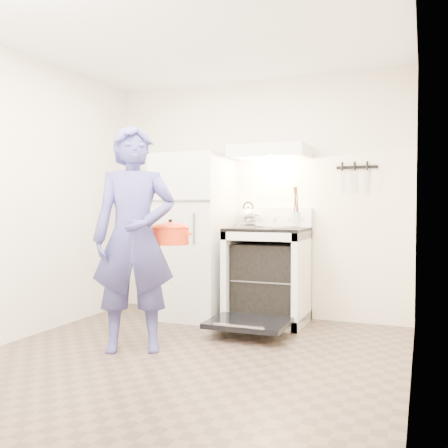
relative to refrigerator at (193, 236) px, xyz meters
The scene contains 15 objects.
floor 1.78m from the refrigerator, 68.20° to the right, with size 3.60×3.60×0.00m, color brown.
back_wall 0.79m from the refrigerator, 31.11° to the left, with size 3.20×0.02×2.50m, color #EFE4CD.
refrigerator is the anchor object (origin of this frame).
stove_body 0.90m from the refrigerator, ahead, with size 0.76×0.65×0.92m, color white.
cooktop 0.81m from the refrigerator, ahead, with size 0.76×0.65×0.03m, color black.
backsplash 0.89m from the refrigerator, 20.94° to the left, with size 0.76×0.07×0.20m, color white.
oven_door 1.23m from the refrigerator, 35.13° to the right, with size 0.70×0.54×0.04m, color black.
oven_rack 0.91m from the refrigerator, ahead, with size 0.60×0.52×0.01m, color slate.
range_hood 1.19m from the refrigerator, ahead, with size 0.76×0.50×0.12m, color white.
knife_strip 1.81m from the refrigerator, 11.61° to the left, with size 0.40×0.02×0.03m, color black.
pizza_stone 0.82m from the refrigerator, ahead, with size 0.36×0.36×0.02m, color #8B6E4E.
tea_kettle 0.62m from the refrigerator, 21.57° to the left, with size 0.21×0.18×0.26m, color silver, non-canonical shape.
utensil_jar 1.15m from the refrigerator, ahead, with size 0.09×0.09×0.13m, color silver.
person 1.29m from the refrigerator, 86.10° to the right, with size 0.66×0.43×1.81m, color navy.
dutch_oven 1.07m from the refrigerator, 74.89° to the right, with size 0.38×0.31×0.24m, color red, non-canonical shape.
Camera 1 is at (1.66, -3.28, 1.16)m, focal length 40.00 mm.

